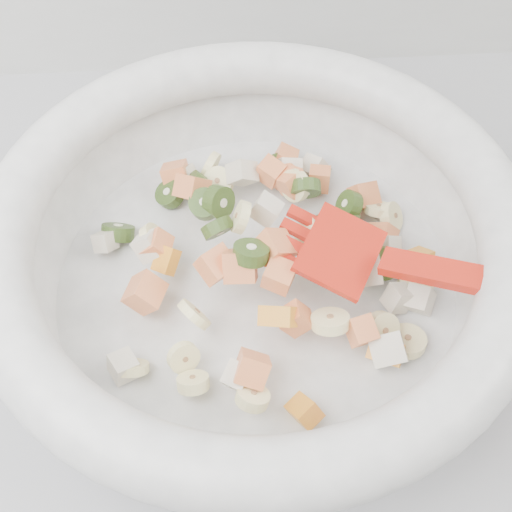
{
  "coord_description": "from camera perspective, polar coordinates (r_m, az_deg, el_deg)",
  "views": [
    {
      "loc": [
        0.13,
        1.15,
        1.34
      ],
      "look_at": [
        0.15,
        1.43,
        0.95
      ],
      "focal_mm": 45.0,
      "sensor_mm": 36.0,
      "label": 1
    }
  ],
  "objects": [
    {
      "name": "counter",
      "position": [
        0.95,
        -9.73,
        -17.97
      ],
      "size": [
        2.0,
        0.6,
        0.9
      ],
      "primitive_type": "cube",
      "color": "#9C9CA2",
      "rests_on": "ground"
    },
    {
      "name": "mixing_bowl",
      "position": [
        0.47,
        0.08,
        0.92
      ],
      "size": [
        0.47,
        0.4,
        0.12
      ],
      "color": "white",
      "rests_on": "counter"
    }
  ]
}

